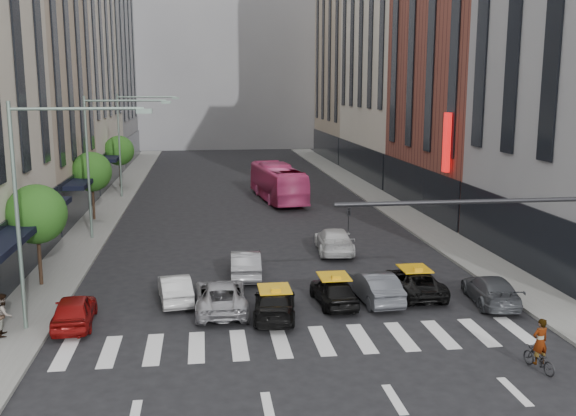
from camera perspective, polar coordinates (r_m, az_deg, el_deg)
name	(u,v)px	position (r m, az deg, el deg)	size (l,w,h in m)	color
ground	(313,357)	(23.93, 2.23, -13.12)	(160.00, 160.00, 0.00)	black
sidewalk_left	(106,210)	(53.01, -15.84, -0.16)	(3.00, 96.00, 0.15)	slate
sidewalk_right	(387,203)	(54.64, 8.77, 0.43)	(3.00, 96.00, 0.15)	slate
building_left_b	(15,54)	(51.35, -23.07, 12.45)	(8.00, 16.00, 24.00)	tan
building_left_c	(63,1)	(69.36, -19.41, 16.98)	(8.00, 20.00, 36.00)	beige
building_left_d	(95,45)	(87.74, -16.74, 13.70)	(8.00, 18.00, 30.00)	gray
building_right_b	(472,43)	(52.95, 16.01, 13.88)	(8.00, 18.00, 26.00)	brown
building_right_d	(356,55)	(89.14, 6.05, 13.38)	(8.00, 18.00, 28.00)	tan
building_far	(223,35)	(106.97, -5.76, 15.07)	(30.00, 10.00, 36.00)	gray
tree_near	(36,214)	(33.12, -21.46, -0.52)	(2.88, 2.88, 4.95)	black
tree_mid	(92,172)	(48.61, -17.05, 3.10)	(2.88, 2.88, 4.95)	black
tree_far	(119,151)	(64.35, -14.78, 4.95)	(2.88, 2.88, 4.95)	black
streetlamp_near	(41,186)	(26.59, -21.13, 1.85)	(5.38, 0.25, 9.00)	gray
streetlamp_mid	(103,148)	(42.20, -16.16, 5.14)	(5.38, 0.25, 9.00)	gray
streetlamp_far	(130,131)	(58.03, -13.87, 6.64)	(5.38, 0.25, 9.00)	gray
traffic_signal	(535,237)	(24.12, 21.07, -2.44)	(10.10, 0.20, 6.00)	black
liberty_sign	(447,142)	(44.84, 13.93, 5.67)	(0.30, 0.70, 4.00)	red
car_red	(74,310)	(28.00, -18.48, -8.62)	(1.57, 3.91, 1.33)	maroon
car_white_front	(175,288)	(29.93, -10.02, -7.04)	(1.34, 3.83, 1.26)	beige
car_silver	(221,296)	(28.49, -6.00, -7.76)	(2.24, 4.86, 1.35)	#97979C
taxi_left	(275,303)	(27.54, -1.21, -8.47)	(1.74, 4.29, 1.24)	black
taxi_center	(334,291)	(29.13, 4.08, -7.36)	(1.54, 3.83, 1.31)	black
car_grey_mid	(375,286)	(29.80, 7.73, -6.92)	(1.47, 4.23, 1.39)	#484B50
taxi_right	(414,282)	(30.99, 11.14, -6.47)	(2.09, 4.53, 1.26)	black
car_grey_curb	(491,290)	(30.66, 17.58, -6.95)	(1.78, 4.38, 1.27)	#414549
car_row2_left	(246,264)	(33.22, -3.79, -4.98)	(1.50, 4.31, 1.42)	#96969B
car_row2_right	(334,240)	(38.17, 4.13, -2.89)	(2.04, 5.01, 1.45)	silver
bus	(278,183)	(55.43, -0.91, 2.26)	(2.62, 11.21, 3.12)	#D23D79
motorcycle	(539,359)	(24.34, 21.39, -12.40)	(0.55, 1.58, 0.83)	black
rider	(541,325)	(23.90, 21.59, -9.67)	(0.60, 0.39, 1.64)	gray
pedestrian_near	(3,314)	(27.52, -23.98, -8.63)	(0.82, 0.64, 1.68)	gray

